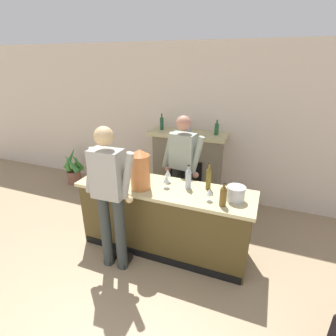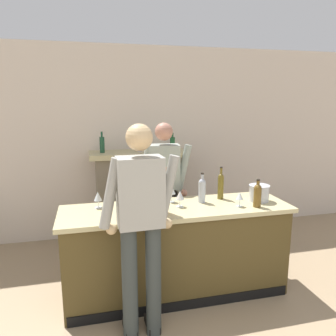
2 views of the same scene
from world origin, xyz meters
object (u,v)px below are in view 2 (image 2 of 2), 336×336
ice_bucket_steel (259,193)px  wine_glass_mid_counter (180,196)px  wine_bottle_burgundy_dark (221,185)px  wine_glass_front_right (98,197)px  person_bartender (164,188)px  wine_glass_back_row (127,192)px  person_customer (141,224)px  wine_bottle_port_short (257,194)px  wine_glass_near_bucket (240,196)px  wine_bottle_merlot_tall (202,189)px  copper_dispenser (153,187)px  fireplace_stone (139,195)px  wine_glass_by_dispenser (172,190)px

ice_bucket_steel → wine_glass_mid_counter: ice_bucket_steel is taller
wine_bottle_burgundy_dark → wine_glass_front_right: 1.29m
person_bartender → wine_glass_back_row: (-0.49, -0.48, 0.11)m
person_customer → wine_bottle_port_short: person_customer is taller
person_bartender → wine_bottle_port_short: size_ratio=6.16×
wine_glass_near_bucket → wine_bottle_merlot_tall: bearing=145.4°
person_bartender → wine_glass_mid_counter: bearing=-89.3°
copper_dispenser → wine_bottle_merlot_tall: size_ratio=1.64×
wine_glass_front_right → copper_dispenser: bearing=-29.6°
copper_dispenser → wine_bottle_merlot_tall: bearing=21.1°
wine_bottle_burgundy_dark → wine_glass_back_row: wine_bottle_burgundy_dark is taller
person_bartender → wine_glass_mid_counter: person_bartender is taller
person_bartender → wine_bottle_port_short: bearing=-48.5°
ice_bucket_steel → wine_glass_near_bucket: (-0.28, -0.12, 0.02)m
person_customer → wine_glass_near_bucket: bearing=21.2°
wine_bottle_merlot_tall → wine_glass_mid_counter: size_ratio=1.89×
fireplace_stone → wine_bottle_port_short: (0.93, -1.68, 0.42)m
wine_bottle_port_short → wine_glass_by_dispenser: wine_bottle_port_short is taller
wine_bottle_merlot_tall → wine_glass_back_row: size_ratio=1.76×
wine_glass_near_bucket → wine_glass_front_right: (-1.37, 0.29, 0.01)m
person_bartender → wine_bottle_burgundy_dark: bearing=-44.9°
person_bartender → wine_glass_back_row: person_bartender is taller
wine_glass_back_row → wine_glass_near_bucket: size_ratio=1.21×
wine_bottle_burgundy_dark → wine_glass_by_dispenser: wine_bottle_burgundy_dark is taller
ice_bucket_steel → wine_glass_front_right: bearing=174.3°
wine_glass_mid_counter → ice_bucket_steel: bearing=-0.5°
wine_glass_mid_counter → copper_dispenser: bearing=-157.0°
fireplace_stone → wine_bottle_merlot_tall: bearing=-72.4°
wine_glass_mid_counter → fireplace_stone: bearing=97.0°
copper_dispenser → wine_bottle_port_short: (1.04, -0.06, -0.13)m
wine_bottle_burgundy_dark → wine_glass_front_right: (-1.29, -0.01, -0.04)m
ice_bucket_steel → wine_glass_front_right: (-1.66, 0.16, 0.03)m
person_customer → wine_glass_by_dispenser: (0.44, 0.71, 0.06)m
wine_bottle_burgundy_dark → wine_glass_by_dispenser: size_ratio=1.93×
fireplace_stone → wine_glass_front_right: 1.53m
wine_glass_near_bucket → fireplace_stone: bearing=115.2°
wine_bottle_merlot_tall → wine_glass_front_right: 1.06m
wine_glass_front_right → wine_glass_mid_counter: bearing=-11.2°
wine_glass_back_row → wine_glass_front_right: wine_glass_back_row is taller
wine_bottle_port_short → wine_glass_near_bucket: bearing=163.0°
wine_bottle_merlot_tall → fireplace_stone: bearing=107.6°
wine_glass_back_row → wine_glass_mid_counter: bearing=-20.9°
wine_bottle_burgundy_dark → ice_bucket_steel: bearing=-25.3°
person_bartender → wine_glass_near_bucket: (0.59, -0.80, 0.09)m
fireplace_stone → ice_bucket_steel: size_ratio=7.31×
wine_bottle_merlot_tall → wine_glass_back_row: 0.77m
wine_bottle_burgundy_dark → wine_bottle_port_short: 0.43m
wine_glass_back_row → person_customer: bearing=-88.5°
wine_glass_mid_counter → wine_glass_front_right: same height
copper_dispenser → wine_glass_mid_counter: size_ratio=3.11×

